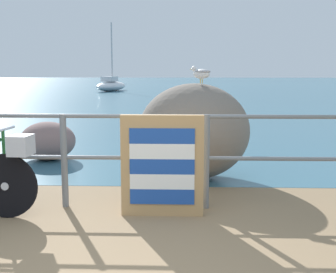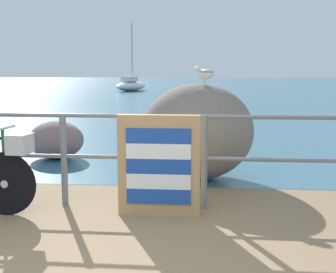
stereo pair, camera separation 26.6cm
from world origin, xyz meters
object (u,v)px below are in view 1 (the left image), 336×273
(breakwater_boulder_main, at_px, (194,131))
(breakwater_boulder_left, at_px, (48,141))
(folded_deckchair_stack, at_px, (162,166))
(sailboat, at_px, (111,85))
(seagull, at_px, (201,73))

(breakwater_boulder_main, xyz_separation_m, breakwater_boulder_left, (-2.41, 1.18, -0.34))
(folded_deckchair_stack, xyz_separation_m, breakwater_boulder_main, (0.36, 1.59, 0.14))
(folded_deckchair_stack, bearing_deg, sailboat, 100.41)
(breakwater_boulder_left, height_order, sailboat, sailboat)
(sailboat, bearing_deg, breakwater_boulder_left, -158.71)
(folded_deckchair_stack, distance_m, sailboat, 28.03)
(sailboat, bearing_deg, breakwater_boulder_main, -153.85)
(folded_deckchair_stack, distance_m, breakwater_boulder_main, 1.63)
(breakwater_boulder_main, distance_m, sailboat, 26.54)
(seagull, height_order, sailboat, sailboat)
(breakwater_boulder_left, height_order, seagull, seagull)
(breakwater_boulder_main, bearing_deg, seagull, -23.85)
(breakwater_boulder_left, bearing_deg, folded_deckchair_stack, -53.49)
(folded_deckchair_stack, distance_m, breakwater_boulder_left, 3.45)
(breakwater_boulder_left, distance_m, sailboat, 24.98)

